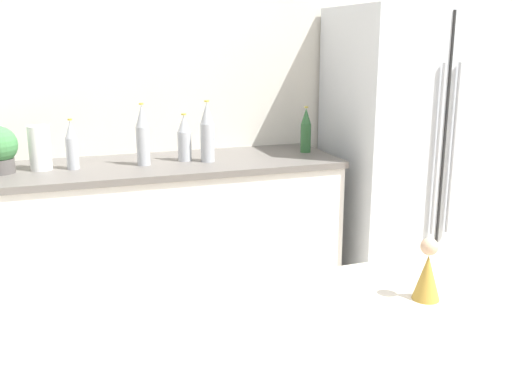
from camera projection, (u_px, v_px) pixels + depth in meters
The scene contains 10 objects.
wall_back at pixel (226, 83), 3.38m from camera, with size 8.00×0.06×2.55m.
back_counter at pixel (167, 241), 3.14m from camera, with size 1.87×0.63×0.89m.
refrigerator at pixel (407, 154), 3.44m from camera, with size 0.87×0.72×1.71m.
paper_towel_roll at pixel (40, 148), 2.83m from camera, with size 0.11×0.11×0.22m.
back_bottle_0 at pixel (207, 133), 3.02m from camera, with size 0.07×0.07×0.33m.
back_bottle_1 at pixel (72, 145), 2.85m from camera, with size 0.06×0.06×0.25m.
back_bottle_2 at pixel (143, 136), 2.93m from camera, with size 0.07×0.07×0.32m.
back_bottle_3 at pixel (184, 138), 3.05m from camera, with size 0.07×0.07×0.26m.
back_bottle_4 at pixel (306, 131), 3.28m from camera, with size 0.06×0.06×0.27m.
wise_man_figurine_blue at pixel (427, 273), 1.32m from camera, with size 0.06×0.06×0.15m.
Camera 1 is at (-0.94, -0.57, 1.52)m, focal length 40.00 mm.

